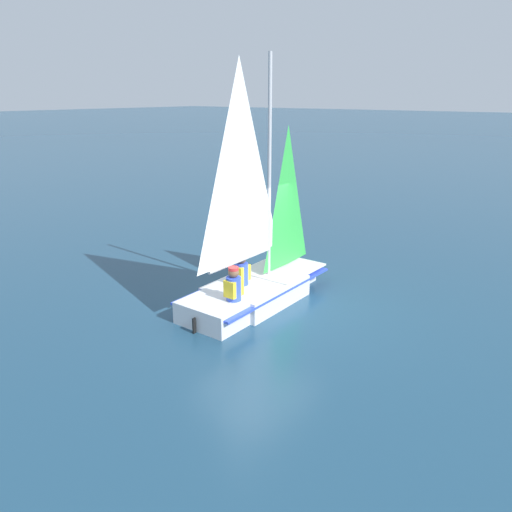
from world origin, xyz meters
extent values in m
plane|color=navy|center=(0.00, 0.00, 0.00)|extent=(260.00, 260.00, 0.00)
cube|color=silver|center=(0.00, 0.00, 0.23)|extent=(2.13, 1.55, 0.46)
cube|color=silver|center=(1.50, 0.02, 0.23)|extent=(0.89, 0.85, 0.46)
cube|color=silver|center=(-1.50, -0.02, 0.23)|extent=(0.90, 1.30, 0.46)
cube|color=blue|center=(0.00, 0.00, 0.38)|extent=(3.78, 1.59, 0.05)
cube|color=silver|center=(1.05, 0.01, 0.48)|extent=(1.74, 1.42, 0.04)
cylinder|color=#B7B7BC|center=(0.48, 0.01, 2.86)|extent=(0.08, 0.08, 4.79)
cylinder|color=#B7B7BC|center=(-0.52, -0.01, 1.11)|extent=(2.01, 0.10, 0.07)
pyramid|color=white|center=(-0.52, -0.01, 3.14)|extent=(1.91, 0.07, 3.99)
pyramid|color=green|center=(1.20, 0.02, 2.18)|extent=(1.29, 0.07, 3.23)
cube|color=black|center=(-2.00, -0.03, 0.16)|extent=(0.08, 0.03, 0.32)
cube|color=black|center=(-0.33, 0.15, 0.23)|extent=(0.28, 0.24, 0.45)
cylinder|color=blue|center=(-0.33, 0.15, 0.71)|extent=(0.30, 0.30, 0.50)
cube|color=yellow|center=(-0.33, 0.15, 0.73)|extent=(0.34, 0.26, 0.35)
sphere|color=brown|center=(-0.33, 0.15, 1.05)|extent=(0.22, 0.22, 0.22)
cylinder|color=blue|center=(-0.33, 0.15, 1.14)|extent=(0.21, 0.21, 0.06)
cube|color=black|center=(-1.09, -0.28, 0.23)|extent=(0.28, 0.24, 0.45)
cylinder|color=blue|center=(-1.09, -0.28, 0.71)|extent=(0.30, 0.30, 0.50)
cube|color=yellow|center=(-1.09, -0.28, 0.73)|extent=(0.34, 0.26, 0.35)
sphere|color=brown|center=(-1.09, -0.28, 1.05)|extent=(0.22, 0.22, 0.22)
cylinder|color=red|center=(-1.09, -0.28, 1.14)|extent=(0.21, 0.21, 0.06)
camera|label=1|loc=(-8.21, -6.34, 4.45)|focal=35.00mm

